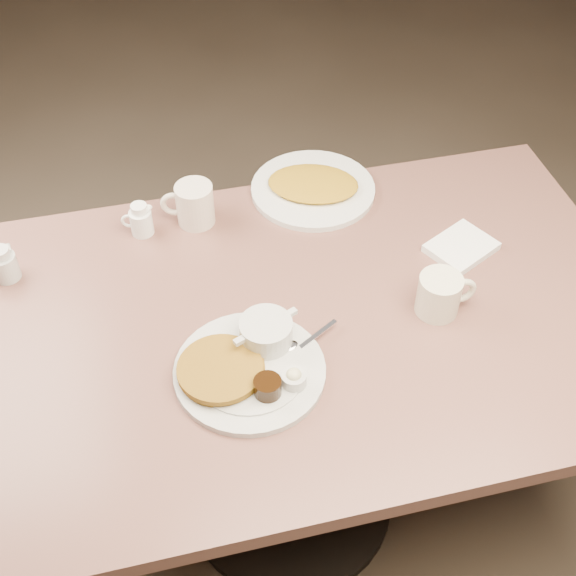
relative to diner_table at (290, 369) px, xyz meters
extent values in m
cube|color=#4C3F33|center=(0.00, 0.00, -0.59)|extent=(7.00, 8.00, 0.02)
cube|color=#84564C|center=(0.00, 0.00, 0.15)|extent=(1.50, 0.90, 0.04)
cylinder|color=black|center=(0.00, 0.00, -0.21)|extent=(0.14, 0.14, 0.69)
cylinder|color=black|center=(0.00, 0.00, -0.57)|extent=(0.56, 0.56, 0.03)
cylinder|color=beige|center=(-0.11, -0.12, 0.18)|extent=(0.38, 0.38, 0.01)
cylinder|color=beige|center=(-0.11, -0.12, 0.19)|extent=(0.29, 0.29, 0.00)
cylinder|color=#855D16|center=(-0.16, -0.11, 0.19)|extent=(0.22, 0.22, 0.01)
cylinder|color=#855D16|center=(-0.17, -0.12, 0.20)|extent=(0.21, 0.21, 0.01)
cylinder|color=beige|center=(-0.06, -0.06, 0.21)|extent=(0.14, 0.14, 0.05)
cube|color=beige|center=(-0.12, -0.08, 0.23)|extent=(0.03, 0.02, 0.01)
cube|color=beige|center=(-0.01, -0.04, 0.23)|extent=(0.03, 0.02, 0.01)
ellipsoid|color=silver|center=(-0.08, -0.06, 0.22)|extent=(0.06, 0.06, 0.03)
ellipsoid|color=silver|center=(-0.05, -0.06, 0.22)|extent=(0.05, 0.05, 0.02)
cylinder|color=black|center=(-0.09, -0.19, 0.20)|extent=(0.07, 0.07, 0.04)
cylinder|color=beige|center=(-0.04, -0.17, 0.20)|extent=(0.06, 0.06, 0.03)
ellipsoid|color=beige|center=(-0.04, -0.17, 0.21)|extent=(0.04, 0.04, 0.02)
cube|color=#B7B6BB|center=(0.03, -0.07, 0.19)|extent=(0.10, 0.07, 0.00)
ellipsoid|color=#B7B6BB|center=(-0.02, -0.09, 0.19)|extent=(0.04, 0.04, 0.01)
cylinder|color=#EEE7CB|center=(0.30, -0.05, 0.21)|extent=(0.09, 0.09, 0.09)
cylinder|color=#29251E|center=(0.30, -0.05, 0.25)|extent=(0.07, 0.07, 0.01)
torus|color=#EEE7CB|center=(0.35, -0.05, 0.21)|extent=(0.06, 0.01, 0.06)
cube|color=white|center=(0.42, 0.11, 0.18)|extent=(0.18, 0.16, 0.02)
cylinder|color=white|center=(-0.14, 0.35, 0.22)|extent=(0.11, 0.11, 0.10)
torus|color=white|center=(-0.19, 0.36, 0.22)|extent=(0.07, 0.03, 0.06)
cylinder|color=silver|center=(-0.57, 0.26, 0.20)|extent=(0.07, 0.07, 0.06)
cylinder|color=silver|center=(-0.57, 0.26, 0.24)|extent=(0.05, 0.05, 0.02)
cone|color=silver|center=(-0.55, 0.27, 0.24)|extent=(0.03, 0.03, 0.02)
cylinder|color=white|center=(-0.27, 0.34, 0.20)|extent=(0.07, 0.07, 0.06)
cylinder|color=white|center=(-0.27, 0.34, 0.24)|extent=(0.05, 0.05, 0.02)
cone|color=white|center=(-0.25, 0.33, 0.24)|extent=(0.02, 0.02, 0.02)
torus|color=white|center=(-0.29, 0.34, 0.20)|extent=(0.04, 0.01, 0.04)
cylinder|color=silver|center=(0.15, 0.39, 0.18)|extent=(0.39, 0.39, 0.01)
ellipsoid|color=#B4891C|center=(0.15, 0.39, 0.19)|extent=(0.26, 0.22, 0.02)
camera|label=1|loc=(-0.25, -1.00, 1.33)|focal=47.00mm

